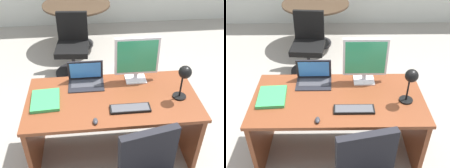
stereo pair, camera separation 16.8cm
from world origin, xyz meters
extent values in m
plane|color=gray|center=(0.00, 1.50, 0.00)|extent=(12.00, 12.00, 0.00)
cube|color=brown|center=(0.00, 0.00, 0.71)|extent=(1.53, 0.76, 0.03)
cube|color=brown|center=(-0.75, 0.00, 0.35)|extent=(0.04, 0.67, 0.70)
cube|color=brown|center=(0.75, 0.00, 0.35)|extent=(0.04, 0.67, 0.70)
cube|color=brown|center=(0.00, 0.28, 0.38)|extent=(1.35, 0.02, 0.49)
cube|color=silver|center=(0.25, 0.26, 0.74)|extent=(0.20, 0.16, 0.01)
cube|color=silver|center=(0.25, 0.27, 0.78)|extent=(0.04, 0.02, 0.07)
cube|color=silver|center=(0.25, 0.26, 0.99)|extent=(0.41, 0.04, 0.37)
cube|color=#2D9966|center=(0.25, 0.24, 0.99)|extent=(0.37, 0.00, 0.33)
cube|color=black|center=(-0.23, 0.21, 0.74)|extent=(0.33, 0.23, 0.01)
cube|color=#38383D|center=(-0.23, 0.23, 0.74)|extent=(0.28, 0.12, 0.00)
cube|color=black|center=(-0.23, 0.30, 0.85)|extent=(0.33, 0.05, 0.21)
cube|color=#3F8CEA|center=(-0.23, 0.29, 0.85)|extent=(0.29, 0.04, 0.18)
cube|color=black|center=(0.13, -0.18, 0.74)|extent=(0.34, 0.11, 0.02)
cube|color=#47474C|center=(0.13, -0.18, 0.75)|extent=(0.32, 0.09, 0.00)
ellipsoid|color=#2D2D33|center=(-0.17, -0.31, 0.75)|extent=(0.04, 0.07, 0.03)
cylinder|color=black|center=(0.60, -0.05, 0.74)|extent=(0.12, 0.12, 0.01)
cylinder|color=black|center=(0.60, -0.05, 0.86)|extent=(0.02, 0.02, 0.23)
sphere|color=black|center=(0.60, -0.08, 1.01)|extent=(0.11, 0.11, 0.11)
cube|color=green|center=(-0.59, 0.00, 0.75)|extent=(0.26, 0.32, 0.03)
cube|color=black|center=(0.19, -0.63, 0.68)|extent=(0.44, 0.15, 0.45)
cylinder|color=black|center=(-0.34, 2.51, 0.02)|extent=(0.50, 0.50, 0.04)
cylinder|color=black|center=(-0.34, 2.51, 0.39)|extent=(0.08, 0.08, 0.69)
cylinder|color=#3F2D1E|center=(-0.34, 2.51, 0.75)|extent=(1.12, 1.12, 0.03)
cylinder|color=black|center=(-0.41, 1.56, 0.02)|extent=(0.56, 0.56, 0.04)
cylinder|color=black|center=(-0.41, 1.56, 0.21)|extent=(0.05, 0.05, 0.34)
cube|color=black|center=(-0.41, 1.56, 0.42)|extent=(0.49, 0.49, 0.08)
cube|color=black|center=(-0.40, 1.78, 0.68)|extent=(0.44, 0.09, 0.43)
camera|label=1|loc=(-0.19, -1.85, 2.19)|focal=42.35mm
camera|label=2|loc=(-0.03, -1.86, 2.19)|focal=42.35mm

